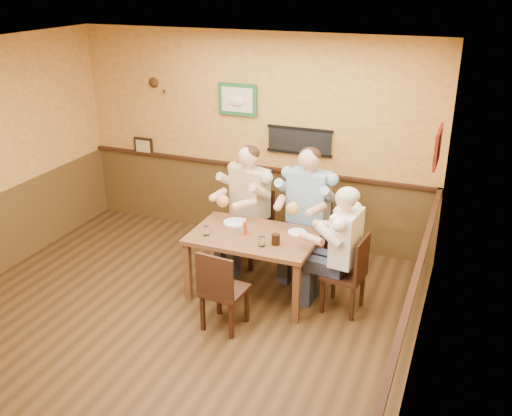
% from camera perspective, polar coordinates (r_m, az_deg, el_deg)
% --- Properties ---
extents(room, '(5.02, 5.03, 2.81)m').
position_cam_1_polar(room, '(5.55, -8.06, 3.57)').
color(room, '#352210').
rests_on(room, ground).
extents(dining_table, '(1.40, 0.90, 0.75)m').
position_cam_1_polar(dining_table, '(6.42, -0.25, -3.42)').
color(dining_table, brown).
rests_on(dining_table, ground).
extents(chair_back_left, '(0.58, 0.58, 0.97)m').
position_cam_1_polar(chair_back_left, '(7.22, -0.61, -1.86)').
color(chair_back_left, '#351C10').
rests_on(chair_back_left, ground).
extents(chair_back_right, '(0.50, 0.50, 1.00)m').
position_cam_1_polar(chair_back_right, '(7.05, 5.16, -2.48)').
color(chair_back_right, '#351C10').
rests_on(chair_back_right, ground).
extents(chair_right_end, '(0.46, 0.46, 0.90)m').
position_cam_1_polar(chair_right_end, '(6.28, 8.78, -6.46)').
color(chair_right_end, '#351C10').
rests_on(chair_right_end, ground).
extents(chair_near_side, '(0.45, 0.45, 0.91)m').
position_cam_1_polar(chair_near_side, '(5.94, -3.17, -8.01)').
color(chair_near_side, '#351C10').
rests_on(chair_near_side, ground).
extents(diner_tan_shirt, '(0.83, 0.83, 1.39)m').
position_cam_1_polar(diner_tan_shirt, '(7.14, -0.62, -0.33)').
color(diner_tan_shirt, beige).
rests_on(diner_tan_shirt, ground).
extents(diner_blue_polo, '(0.72, 0.72, 1.43)m').
position_cam_1_polar(diner_blue_polo, '(6.96, 5.22, -0.88)').
color(diner_blue_polo, '#85A8C7').
rests_on(diner_blue_polo, ground).
extents(diner_white_elder, '(0.66, 0.66, 1.29)m').
position_cam_1_polar(diner_white_elder, '(6.19, 8.88, -4.89)').
color(diner_white_elder, white).
rests_on(diner_white_elder, ground).
extents(water_glass_left, '(0.09, 0.09, 0.11)m').
position_cam_1_polar(water_glass_left, '(6.37, -5.02, -2.28)').
color(water_glass_left, white).
rests_on(water_glass_left, dining_table).
extents(water_glass_mid, '(0.10, 0.10, 0.11)m').
position_cam_1_polar(water_glass_mid, '(6.10, 0.59, -3.35)').
color(water_glass_mid, silver).
rests_on(water_glass_mid, dining_table).
extents(cola_tumbler, '(0.11, 0.11, 0.12)m').
position_cam_1_polar(cola_tumbler, '(6.13, 1.99, -3.15)').
color(cola_tumbler, black).
rests_on(cola_tumbler, dining_table).
extents(hot_sauce_bottle, '(0.05, 0.05, 0.17)m').
position_cam_1_polar(hot_sauce_bottle, '(6.35, -1.12, -1.92)').
color(hot_sauce_bottle, '#B93213').
rests_on(hot_sauce_bottle, dining_table).
extents(salt_shaker, '(0.05, 0.05, 0.09)m').
position_cam_1_polar(salt_shaker, '(6.42, -1.24, -2.06)').
color(salt_shaker, white).
rests_on(salt_shaker, dining_table).
extents(pepper_shaker, '(0.04, 0.04, 0.08)m').
position_cam_1_polar(pepper_shaker, '(6.42, -1.13, -2.12)').
color(pepper_shaker, black).
rests_on(pepper_shaker, dining_table).
extents(plate_far_left, '(0.35, 0.35, 0.02)m').
position_cam_1_polar(plate_far_left, '(6.67, -2.13, -1.43)').
color(plate_far_left, white).
rests_on(plate_far_left, dining_table).
extents(plate_far_right, '(0.28, 0.28, 0.01)m').
position_cam_1_polar(plate_far_right, '(6.44, 4.14, -2.43)').
color(plate_far_right, white).
rests_on(plate_far_right, dining_table).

